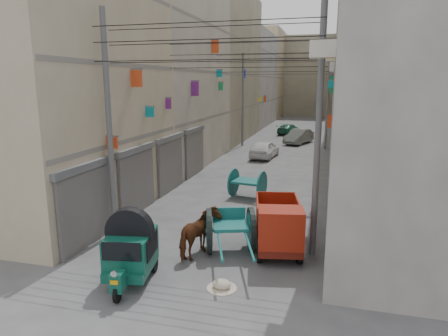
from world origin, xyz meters
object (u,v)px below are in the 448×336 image
(mini_truck, at_px, (279,229))
(second_cart, at_px, (248,183))
(tonga_cart, at_px, (230,230))
(distant_car_green, at_px, (289,129))
(auto_rickshaw, at_px, (131,248))
(horse, at_px, (199,234))
(feed_sack, at_px, (222,284))
(distant_car_white, at_px, (265,149))
(distant_car_grey, at_px, (299,136))

(mini_truck, relative_size, second_cart, 1.89)
(tonga_cart, relative_size, distant_car_green, 0.93)
(auto_rickshaw, height_order, mini_truck, mini_truck)
(second_cart, relative_size, horse, 1.00)
(tonga_cart, bearing_deg, mini_truck, -9.91)
(auto_rickshaw, relative_size, distant_car_green, 0.63)
(tonga_cart, relative_size, horse, 1.99)
(auto_rickshaw, bearing_deg, second_cart, 70.48)
(feed_sack, xyz_separation_m, distant_car_green, (-1.73, 34.02, 0.42))
(second_cart, height_order, distant_car_white, second_cart)
(auto_rickshaw, height_order, second_cart, auto_rickshaw)
(feed_sack, height_order, distant_car_white, distant_car_white)
(feed_sack, distance_m, distant_car_grey, 27.35)
(horse, distance_m, distant_car_white, 17.67)
(distant_car_white, height_order, distant_car_grey, distant_car_white)
(second_cart, xyz_separation_m, horse, (-0.13, -6.99, 0.02))
(auto_rickshaw, xyz_separation_m, feed_sack, (2.60, 0.19, -0.83))
(second_cart, bearing_deg, feed_sack, -73.01)
(distant_car_grey, bearing_deg, distant_car_green, 122.06)
(auto_rickshaw, relative_size, mini_truck, 0.71)
(auto_rickshaw, height_order, tonga_cart, auto_rickshaw)
(mini_truck, xyz_separation_m, distant_car_grey, (-1.34, 24.68, -0.19))
(auto_rickshaw, bearing_deg, distant_car_green, 78.32)
(tonga_cart, bearing_deg, feed_sack, -100.32)
(feed_sack, bearing_deg, distant_car_white, 95.96)
(auto_rickshaw, distance_m, distant_car_green, 34.23)
(mini_truck, xyz_separation_m, feed_sack, (-1.19, -2.66, -0.72))
(feed_sack, xyz_separation_m, horse, (-1.25, 1.85, 0.62))
(auto_rickshaw, bearing_deg, distant_car_white, 78.15)
(horse, xyz_separation_m, distant_car_grey, (1.11, 25.49, -0.09))
(tonga_cart, height_order, horse, horse)
(auto_rickshaw, height_order, distant_car_white, auto_rickshaw)
(distant_car_white, bearing_deg, distant_car_green, -85.42)
(horse, height_order, distant_car_green, horse)
(auto_rickshaw, xyz_separation_m, mini_truck, (3.79, 2.86, -0.11))
(feed_sack, height_order, distant_car_green, distant_car_green)
(feed_sack, bearing_deg, mini_truck, 65.87)
(mini_truck, bearing_deg, horse, -172.83)
(feed_sack, height_order, horse, horse)
(mini_truck, bearing_deg, tonga_cart, 177.92)
(auto_rickshaw, distance_m, distant_car_grey, 27.65)
(mini_truck, xyz_separation_m, second_cart, (-2.31, 6.18, -0.11))
(distant_car_green, bearing_deg, feed_sack, 110.95)
(distant_car_grey, bearing_deg, mini_truck, -68.16)
(tonga_cart, relative_size, second_cart, 2.00)
(mini_truck, xyz_separation_m, distant_car_green, (-2.92, 31.35, -0.30))
(auto_rickshaw, relative_size, distant_car_grey, 0.59)
(tonga_cart, distance_m, distant_car_white, 17.18)
(distant_car_white, distance_m, distant_car_grey, 8.06)
(auto_rickshaw, xyz_separation_m, second_cart, (1.48, 9.04, -0.22))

